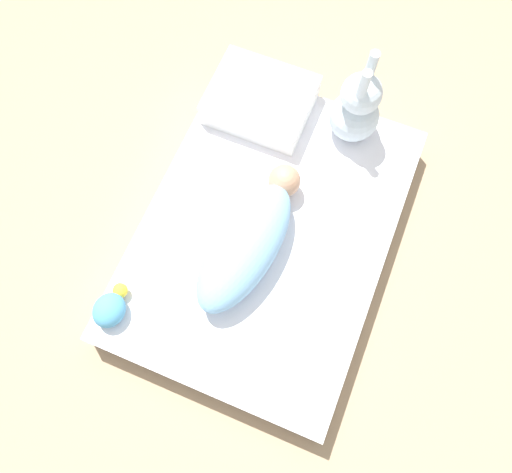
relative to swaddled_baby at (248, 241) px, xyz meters
name	(u,v)px	position (x,y,z in m)	size (l,w,h in m)	color
ground_plane	(266,242)	(0.09, -0.03, -0.22)	(12.00, 12.00, 0.00)	#9E8466
bed_mattress	(266,236)	(0.09, -0.03, -0.15)	(1.13, 0.81, 0.14)	white
swaddled_baby	(248,241)	(0.00, 0.00, 0.00)	(0.57, 0.27, 0.16)	#7FB7E5
pillow	(260,100)	(0.52, 0.17, -0.03)	(0.29, 0.36, 0.10)	white
bunny_plush	(357,109)	(0.56, -0.17, 0.05)	(0.17, 0.17, 0.37)	silver
turtle_plush	(110,308)	(-0.35, 0.32, -0.04)	(0.15, 0.10, 0.08)	#4C99C6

